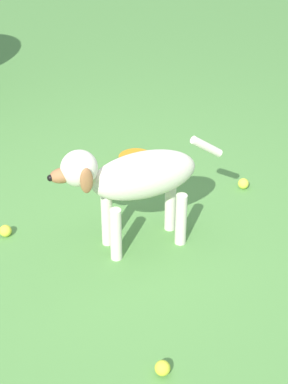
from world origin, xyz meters
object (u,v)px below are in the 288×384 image
object	(u,v)px
tennis_ball_3	(142,178)
water_bowl	(136,160)
tennis_ball_2	(162,368)
tennis_ball_1	(6,231)
dog	(134,179)
tennis_ball_0	(243,184)

from	to	relation	value
tennis_ball_3	water_bowl	xyz separation A→B (m)	(-0.03, -0.22, -0.00)
tennis_ball_2	water_bowl	bearing A→B (deg)	-104.70
tennis_ball_1	dog	bearing A→B (deg)	154.42
tennis_ball_0	tennis_ball_2	distance (m)	1.54
tennis_ball_1	tennis_ball_3	distance (m)	0.92
dog	tennis_ball_3	world-z (taller)	dog
tennis_ball_1	tennis_ball_3	xyz separation A→B (m)	(-0.87, -0.28, 0.00)
tennis_ball_1	tennis_ball_2	bearing A→B (deg)	111.54
dog	tennis_ball_0	world-z (taller)	dog
tennis_ball_1	tennis_ball_2	xyz separation A→B (m)	(-0.46, 1.18, 0.00)
water_bowl	tennis_ball_2	bearing A→B (deg)	75.30
dog	tennis_ball_0	bearing A→B (deg)	-160.55
tennis_ball_0	tennis_ball_2	bearing A→B (deg)	51.24
tennis_ball_3	tennis_ball_0	bearing A→B (deg)	155.08
tennis_ball_1	water_bowl	xyz separation A→B (m)	(-0.91, -0.51, -0.00)
tennis_ball_2	tennis_ball_0	bearing A→B (deg)	-128.76
dog	tennis_ball_2	xyz separation A→B (m)	(0.17, 0.88, -0.38)
tennis_ball_0	tennis_ball_3	xyz separation A→B (m)	(0.56, -0.26, 0.00)
dog	tennis_ball_0	distance (m)	0.94
tennis_ball_0	tennis_ball_3	world-z (taller)	same
dog	tennis_ball_0	xyz separation A→B (m)	(-0.80, -0.33, -0.38)
tennis_ball_1	tennis_ball_2	distance (m)	1.27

